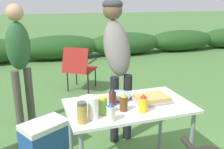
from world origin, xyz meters
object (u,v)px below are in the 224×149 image
(plate_stack, at_px, (89,101))
(mustard_bottle, at_px, (143,103))
(folding_table, at_px, (129,112))
(standing_person_in_red_jacket, at_px, (117,51))
(paper_cup_stack, at_px, (93,108))
(spice_jar, at_px, (82,113))
(beer_bottle, at_px, (124,102))
(relish_jar, at_px, (103,106))
(mayo_bottle, at_px, (111,112))
(food_tray, at_px, (152,98))
(camp_chair_green_behind_table, at_px, (79,66))
(cooler_box, at_px, (45,136))
(mixing_bowl, at_px, (119,95))
(bbq_sauce_bottle, at_px, (112,97))
(standing_person_in_olive_jacket, at_px, (19,54))

(plate_stack, xyz_separation_m, mustard_bottle, (0.38, -0.31, 0.05))
(folding_table, distance_m, standing_person_in_red_jacket, 0.87)
(plate_stack, height_order, paper_cup_stack, paper_cup_stack)
(spice_jar, relative_size, standing_person_in_red_jacket, 0.10)
(paper_cup_stack, relative_size, beer_bottle, 1.11)
(relish_jar, distance_m, mayo_bottle, 0.13)
(mayo_bottle, bearing_deg, relish_jar, 101.19)
(food_tray, distance_m, spice_jar, 0.72)
(plate_stack, bearing_deg, camp_chair_green_behind_table, 81.27)
(standing_person_in_red_jacket, bearing_deg, cooler_box, 178.58)
(mixing_bowl, distance_m, camp_chair_green_behind_table, 2.33)
(mayo_bottle, height_order, cooler_box, mayo_bottle)
(food_tray, relative_size, mixing_bowl, 1.46)
(paper_cup_stack, relative_size, mustard_bottle, 1.13)
(bbq_sauce_bottle, relative_size, camp_chair_green_behind_table, 0.19)
(spice_jar, xyz_separation_m, cooler_box, (-0.26, 0.89, -0.65))
(beer_bottle, bearing_deg, bbq_sauce_bottle, 113.10)
(folding_table, relative_size, beer_bottle, 6.90)
(plate_stack, distance_m, standing_person_in_olive_jacket, 1.45)
(bbq_sauce_bottle, xyz_separation_m, mustard_bottle, (0.20, -0.20, 0.00))
(mixing_bowl, relative_size, mustard_bottle, 1.44)
(folding_table, height_order, relish_jar, relish_jar)
(mustard_bottle, relative_size, standing_person_in_red_jacket, 0.10)
(paper_cup_stack, relative_size, relish_jar, 1.18)
(relish_jar, distance_m, standing_person_in_red_jacket, 1.00)
(beer_bottle, height_order, standing_person_in_red_jacket, standing_person_in_red_jacket)
(bbq_sauce_bottle, bearing_deg, paper_cup_stack, -139.09)
(cooler_box, bearing_deg, camp_chair_green_behind_table, -142.00)
(folding_table, bearing_deg, food_tray, 1.87)
(food_tray, xyz_separation_m, spice_jar, (-0.69, -0.21, 0.06))
(cooler_box, bearing_deg, bbq_sauce_bottle, 102.00)
(relish_jar, distance_m, camp_chair_green_behind_table, 2.61)
(mayo_bottle, bearing_deg, spice_jar, 169.13)
(spice_jar, distance_m, beer_bottle, 0.38)
(food_tray, distance_m, standing_person_in_red_jacket, 0.81)
(standing_person_in_red_jacket, bearing_deg, beer_bottle, -111.42)
(mustard_bottle, xyz_separation_m, camp_chair_green_behind_table, (-0.02, 2.63, -0.35))
(paper_cup_stack, xyz_separation_m, relish_jar, (0.10, 0.05, -0.02))
(mayo_bottle, xyz_separation_m, standing_person_in_olive_jacket, (-0.68, 1.69, 0.16))
(paper_cup_stack, distance_m, relish_jar, 0.11)
(cooler_box, bearing_deg, food_tray, 115.21)
(mixing_bowl, height_order, standing_person_in_olive_jacket, standing_person_in_olive_jacket)
(plate_stack, xyz_separation_m, spice_jar, (-0.14, -0.34, 0.06))
(folding_table, bearing_deg, mustard_bottle, -72.64)
(camp_chair_green_behind_table, bearing_deg, mixing_bowl, -57.66)
(mixing_bowl, xyz_separation_m, mayo_bottle, (-0.21, -0.39, 0.04))
(standing_person_in_olive_jacket, distance_m, cooler_box, 1.12)
(standing_person_in_red_jacket, height_order, cooler_box, standing_person_in_red_jacket)
(bbq_sauce_bottle, distance_m, standing_person_in_olive_jacket, 1.62)
(plate_stack, relative_size, mayo_bottle, 1.44)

